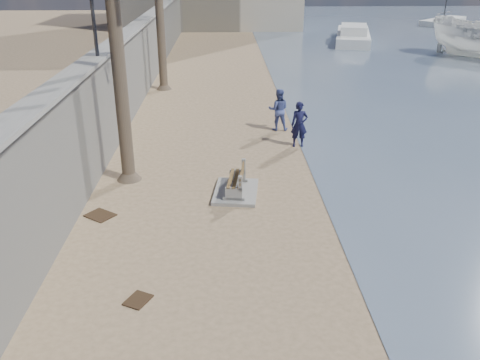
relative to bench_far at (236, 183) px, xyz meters
name	(u,v)px	position (x,y,z in m)	size (l,w,h in m)	color
seawall	(136,66)	(-4.63, 11.26, 1.40)	(0.45, 70.00, 3.50)	gray
wall_cap	(133,28)	(-4.63, 11.26, 3.20)	(0.80, 70.00, 0.12)	gray
bench_far	(236,183)	(0.00, 0.00, 0.00)	(1.49, 2.02, 0.79)	gray
person_a	(300,121)	(2.51, 4.19, 0.64)	(0.71, 0.48, 1.98)	black
person_b	(278,107)	(1.92, 6.24, 0.62)	(0.93, 0.72, 1.92)	#465291
yacht_far	(353,37)	(10.97, 30.94, 0.00)	(9.65, 2.70, 1.50)	silver
sailboat_west	(443,21)	(23.97, 43.35, -0.03)	(6.98, 7.00, 10.48)	silver
debris_c	(100,215)	(-3.83, -1.36, -0.33)	(0.75, 0.60, 0.03)	#382616
debris_d	(138,300)	(-2.19, -5.26, -0.33)	(0.55, 0.44, 0.03)	#382616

